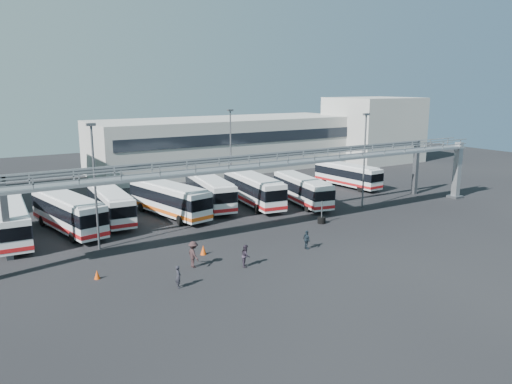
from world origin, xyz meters
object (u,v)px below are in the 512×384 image
light_pole_back (231,146)px  pedestrian_d (307,240)px  bus_5 (253,189)px  bus_0 (12,222)px  cone_right (203,250)px  light_pole_left (95,180)px  cone_left (97,274)px  pedestrian_c (193,254)px  pedestrian_a (178,277)px  bus_8 (348,174)px  bus_1 (68,212)px  bus_3 (169,198)px  bus_6 (302,189)px  bus_2 (111,204)px  light_pole_mid (364,156)px  bus_4 (210,190)px  pedestrian_b (246,256)px  tire_stack (322,220)px

light_pole_back → pedestrian_d: (-5.63, -22.92, -4.94)m
light_pole_back → bus_5: (-1.40, -7.69, -3.84)m
bus_0 → cone_right: 16.95m
light_pole_left → cone_left: 8.62m
pedestrian_c → cone_left: bearing=76.3°
pedestrian_a → cone_left: 6.05m
bus_8 → pedestrian_a: size_ratio=6.63×
pedestrian_d → cone_right: 8.39m
bus_0 → bus_1: size_ratio=0.93×
bus_3 → cone_right: 12.72m
bus_6 → bus_3: bearing=178.6°
bus_0 → pedestrian_a: size_ratio=6.97×
bus_0 → bus_8: 40.16m
bus_0 → bus_2: size_ratio=1.01×
light_pole_mid → cone_left: light_pole_mid is taller
bus_4 → bus_6: 10.28m
light_pole_left → pedestrian_a: 12.12m
light_pole_back → pedestrian_d: size_ratio=6.47×
pedestrian_c → light_pole_mid: bearing=-75.1°
light_pole_mid → pedestrian_a: light_pole_mid is taller
pedestrian_a → bus_4: bearing=-20.6°
bus_8 → pedestrian_d: (-19.98, -17.42, -0.89)m
light_pole_back → bus_6: size_ratio=0.97×
bus_6 → bus_2: bearing=178.0°
bus_1 → pedestrian_b: bus_1 is taller
bus_3 → bus_8: bus_3 is taller
bus_6 → bus_8: (10.90, 4.70, -0.05)m
bus_1 → pedestrian_c: size_ratio=5.79×
bus_6 → pedestrian_b: (-15.30, -13.52, -0.90)m
pedestrian_b → bus_2: bearing=46.9°
pedestrian_a → pedestrian_d: size_ratio=0.97×
bus_5 → light_pole_mid: bearing=-30.9°
light_pole_mid → cone_left: bearing=-169.6°
bus_5 → pedestrian_d: bus_5 is taller
pedestrian_c → pedestrian_b: bearing=-120.5°
bus_1 → bus_4: bearing=-4.1°
light_pole_back → pedestrian_c: bearing=-124.8°
light_pole_mid → bus_3: size_ratio=0.90×
cone_left → bus_5: bearing=32.0°
bus_3 → light_pole_left: bearing=-154.4°
light_pole_left → tire_stack: (20.32, -3.50, -5.36)m
light_pole_mid → pedestrian_a: bearing=-159.1°
bus_0 → cone_right: (12.34, -11.54, -1.39)m
pedestrian_d → light_pole_mid: bearing=-54.5°
bus_1 → tire_stack: bearing=-35.6°
light_pole_mid → pedestrian_a: (-25.64, -9.80, -4.96)m
light_pole_back → bus_1: 22.67m
bus_1 → bus_6: size_ratio=1.08×
bus_4 → cone_left: size_ratio=17.43×
light_pole_left → pedestrian_c: bearing=-58.6°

